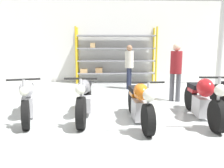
# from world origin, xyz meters

# --- Properties ---
(ground_plane) EXTENTS (30.00, 30.00, 0.00)m
(ground_plane) POSITION_xyz_m (0.00, 0.00, 0.00)
(ground_plane) COLOR #B2B7B7
(back_wall) EXTENTS (30.00, 0.08, 3.60)m
(back_wall) POSITION_xyz_m (0.00, 5.52, 1.80)
(back_wall) COLOR white
(back_wall) RESTS_ON ground_plane
(shelving_rack) EXTENTS (3.53, 0.63, 2.42)m
(shelving_rack) POSITION_xyz_m (0.29, 5.15, 1.19)
(shelving_rack) COLOR gold
(shelving_rack) RESTS_ON ground_plane
(support_pillar) EXTENTS (0.28, 0.28, 3.60)m
(support_pillar) POSITION_xyz_m (4.65, 4.30, 1.80)
(support_pillar) COLOR silver
(support_pillar) RESTS_ON ground_plane
(motorcycle_silver) EXTENTS (0.81, 2.01, 0.96)m
(motorcycle_silver) POSITION_xyz_m (-1.86, 0.17, 0.42)
(motorcycle_silver) COLOR black
(motorcycle_silver) RESTS_ON ground_plane
(motorcycle_grey) EXTENTS (0.61, 2.10, 0.97)m
(motorcycle_grey) POSITION_xyz_m (-0.61, 0.18, 0.43)
(motorcycle_grey) COLOR black
(motorcycle_grey) RESTS_ON ground_plane
(motorcycle_orange) EXTENTS (0.57, 1.94, 0.95)m
(motorcycle_orange) POSITION_xyz_m (0.53, -0.27, 0.42)
(motorcycle_orange) COLOR black
(motorcycle_orange) RESTS_ON ground_plane
(motorcycle_red) EXTENTS (0.69, 2.09, 1.02)m
(motorcycle_red) POSITION_xyz_m (1.91, -0.10, 0.45)
(motorcycle_red) COLOR black
(motorcycle_red) RESTS_ON ground_plane
(person_browsing) EXTENTS (0.44, 0.44, 1.65)m
(person_browsing) POSITION_xyz_m (1.87, 1.56, 0.97)
(person_browsing) COLOR #595960
(person_browsing) RESTS_ON ground_plane
(person_near_rack) EXTENTS (0.43, 0.43, 1.63)m
(person_near_rack) POSITION_xyz_m (0.78, 3.58, 0.96)
(person_near_rack) COLOR #1E2338
(person_near_rack) RESTS_ON ground_plane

